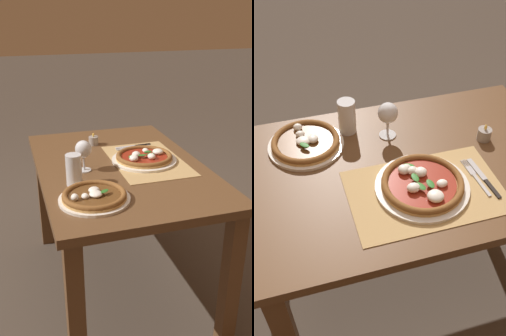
% 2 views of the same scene
% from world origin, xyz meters
% --- Properties ---
extents(ground_plane, '(24.00, 24.00, 0.00)m').
position_xyz_m(ground_plane, '(0.00, 0.00, 0.00)').
color(ground_plane, '#473D33').
extents(dining_table, '(1.24, 0.82, 0.74)m').
position_xyz_m(dining_table, '(0.00, 0.00, 0.63)').
color(dining_table, brown).
rests_on(dining_table, ground).
extents(paper_placemat, '(0.55, 0.35, 0.00)m').
position_xyz_m(paper_placemat, '(0.01, -0.15, 0.74)').
color(paper_placemat, tan).
rests_on(paper_placemat, dining_table).
extents(pizza_near, '(0.34, 0.34, 0.05)m').
position_xyz_m(pizza_near, '(0.00, -0.13, 0.76)').
color(pizza_near, silver).
rests_on(pizza_near, paper_placemat).
extents(pizza_far, '(0.30, 0.30, 0.05)m').
position_xyz_m(pizza_far, '(-0.36, 0.22, 0.76)').
color(pizza_far, silver).
rests_on(pizza_far, dining_table).
extents(wine_glass, '(0.08, 0.08, 0.16)m').
position_xyz_m(wine_glass, '(-0.03, 0.19, 0.85)').
color(wine_glass, silver).
rests_on(wine_glass, dining_table).
extents(pint_glass, '(0.07, 0.07, 0.15)m').
position_xyz_m(pint_glass, '(-0.18, 0.27, 0.81)').
color(pint_glass, silver).
rests_on(pint_glass, dining_table).
extents(fork, '(0.03, 0.20, 0.00)m').
position_xyz_m(fork, '(0.21, -0.14, 0.75)').
color(fork, '#B7B7BC').
rests_on(fork, paper_placemat).
extents(knife, '(0.03, 0.22, 0.01)m').
position_xyz_m(knife, '(0.23, -0.15, 0.75)').
color(knife, black).
rests_on(knife, paper_placemat).
extents(votive_candle, '(0.06, 0.06, 0.07)m').
position_xyz_m(votive_candle, '(0.34, 0.06, 0.76)').
color(votive_candle, gray).
rests_on(votive_candle, dining_table).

